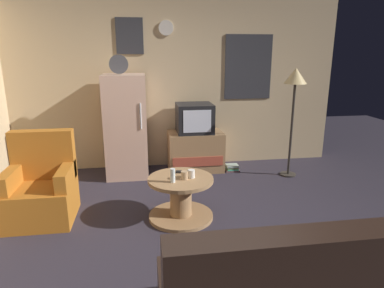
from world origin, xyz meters
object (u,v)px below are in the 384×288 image
Objects in this scene: crt_tv at (195,118)px; coffee_table at (181,198)px; fridge at (126,126)px; mug_ceramic_tan at (184,175)px; tv_stand at (195,151)px; standing_lamp at (295,85)px; wine_glass at (173,176)px; mug_ceramic_white at (191,174)px; book_stack at (232,168)px; remote_control at (182,172)px; armchair at (42,189)px.

crt_tv reaches higher than coffee_table.
fridge is 1.70m from mug_ceramic_tan.
tv_stand reaches higher than coffee_table.
wine_glass is (-1.87, -1.23, -0.81)m from standing_lamp.
crt_tv reaches higher than mug_ceramic_white.
tv_stand is 3.85× the size of book_stack.
tv_stand reaches higher than mug_ceramic_white.
standing_lamp reaches higher than book_stack.
wine_glass reaches higher than coffee_table.
remote_control is (-1.73, -0.96, -0.87)m from standing_lamp.
wine_glass is 0.24m from mug_ceramic_white.
mug_ceramic_tan is 1.59m from armchair.
book_stack is at bearing 58.97° from mug_ceramic_white.
tv_stand is 1.78m from standing_lamp.
armchair reaches higher than wine_glass.
book_stack is at bearing 65.05° from remote_control.
mug_ceramic_white is at bearing -100.74° from tv_stand.
crt_tv is 2.39m from armchair.
wine_glass is at bearing -71.79° from fridge.
fridge is 1.04m from crt_tv.
tv_stand is 1.17× the size of coffee_table.
standing_lamp is (2.40, -0.38, 0.60)m from fridge.
mug_ceramic_white is (0.12, -0.01, 0.28)m from coffee_table.
wine_glass reaches higher than mug_ceramic_white.
crt_tv reaches higher than wine_glass.
wine_glass is 1.67× the size of mug_ceramic_white.
standing_lamp is (1.35, -0.46, 1.05)m from tv_stand.
wine_glass is 1.67× the size of mug_ceramic_tan.
mug_ceramic_tan is (-0.38, -1.62, 0.22)m from tv_stand.
crt_tv is 1.78m from wine_glass.
fridge is 1.71m from wine_glass.
tv_stand is 1.56× the size of crt_tv.
wine_glass is at bearing -106.95° from tv_stand.
mug_ceramic_tan is at bearing -103.24° from tv_stand.
mug_ceramic_tan is at bearing -10.51° from armchair.
tv_stand is at bearing 75.12° from coffee_table.
crt_tv is at bearing 77.21° from mug_ceramic_tan.
mug_ceramic_white is 0.19m from remote_control.
wine_glass is 0.31m from remote_control.
mug_ceramic_tan is at bearing -66.76° from fridge.
fridge is 1.11× the size of standing_lamp.
coffee_table is (-0.42, -1.57, -0.06)m from tv_stand.
mug_ceramic_white and mug_ceramic_tan have the same top height.
mug_ceramic_white is at bearing -121.03° from book_stack.
wine_glass is at bearing -154.11° from mug_ceramic_white.
fridge is at bearing 108.21° from wine_glass.
fridge is 8.12× the size of book_stack.
mug_ceramic_tan is (-0.08, -0.04, 0.00)m from mug_ceramic_white.
wine_glass is at bearing -130.02° from coffee_table.
standing_lamp reaches higher than mug_ceramic_tan.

